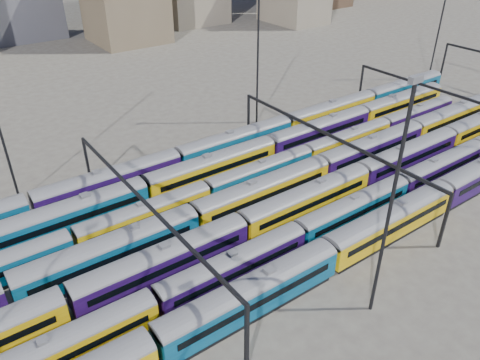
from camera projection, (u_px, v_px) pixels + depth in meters
ground at (275, 201)px, 67.77m from camera, size 500.00×500.00×0.00m
rake_0 at (443, 192)px, 64.65m from camera, size 132.43×3.23×5.45m
rake_1 at (234, 264)px, 52.28m from camera, size 136.13×2.85×4.78m
rake_2 at (242, 225)px, 58.00m from camera, size 130.41×3.18×5.36m
rake_3 at (263, 189)px, 65.13m from camera, size 111.92×3.28×5.53m
rake_4 at (207, 190)px, 65.74m from camera, size 113.94×2.78×4.67m
rake_5 at (145, 188)px, 65.44m from camera, size 134.33×3.27×5.53m
rake_6 at (236, 140)px, 78.55m from camera, size 110.90×3.25×5.48m
gantry_1 at (145, 208)px, 54.24m from camera, size 0.35×40.35×8.03m
gantry_2 at (329, 141)px, 69.31m from camera, size 0.35×40.35×8.03m
gantry_3 at (448, 99)px, 84.38m from camera, size 0.35×40.35×8.03m
mast_2 at (392, 199)px, 42.78m from camera, size 1.40×0.50×25.60m
mast_3 at (258, 51)px, 84.85m from camera, size 1.40×0.50×25.60m
mast_5 at (441, 20)px, 107.18m from camera, size 1.40×0.50×25.60m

